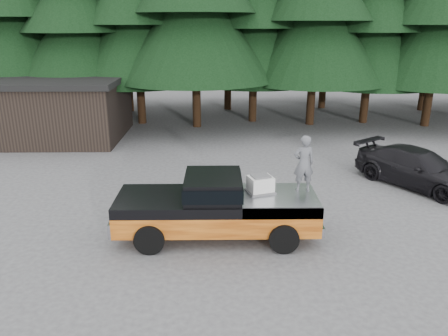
{
  "coord_description": "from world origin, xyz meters",
  "views": [
    {
      "loc": [
        0.27,
        -11.62,
        6.1
      ],
      "look_at": [
        0.44,
        0.0,
        2.19
      ],
      "focal_mm": 35.0,
      "sensor_mm": 36.0,
      "label": 1
    }
  ],
  "objects_px": {
    "pickup_truck": "(217,216)",
    "air_compressor": "(260,185)",
    "man_on_bed": "(304,163)",
    "utility_building": "(47,107)",
    "parked_car": "(418,168)"
  },
  "relations": [
    {
      "from": "air_compressor",
      "to": "man_on_bed",
      "type": "bearing_deg",
      "value": -12.81
    },
    {
      "from": "man_on_bed",
      "to": "parked_car",
      "type": "relative_size",
      "value": 0.34
    },
    {
      "from": "man_on_bed",
      "to": "air_compressor",
      "type": "bearing_deg",
      "value": -0.57
    },
    {
      "from": "air_compressor",
      "to": "utility_building",
      "type": "distance_m",
      "value": 15.73
    },
    {
      "from": "man_on_bed",
      "to": "utility_building",
      "type": "distance_m",
      "value": 16.52
    },
    {
      "from": "man_on_bed",
      "to": "utility_building",
      "type": "relative_size",
      "value": 0.2
    },
    {
      "from": "parked_car",
      "to": "utility_building",
      "type": "xyz_separation_m",
      "value": [
        -16.99,
        7.77,
        0.95
      ]
    },
    {
      "from": "man_on_bed",
      "to": "pickup_truck",
      "type": "bearing_deg",
      "value": 0.42
    },
    {
      "from": "air_compressor",
      "to": "man_on_bed",
      "type": "distance_m",
      "value": 1.41
    },
    {
      "from": "pickup_truck",
      "to": "air_compressor",
      "type": "bearing_deg",
      "value": 7.73
    },
    {
      "from": "man_on_bed",
      "to": "parked_car",
      "type": "distance_m",
      "value": 6.63
    },
    {
      "from": "pickup_truck",
      "to": "parked_car",
      "type": "height_order",
      "value": "parked_car"
    },
    {
      "from": "air_compressor",
      "to": "parked_car",
      "type": "distance_m",
      "value": 7.63
    },
    {
      "from": "pickup_truck",
      "to": "man_on_bed",
      "type": "bearing_deg",
      "value": 6.77
    },
    {
      "from": "pickup_truck",
      "to": "parked_car",
      "type": "bearing_deg",
      "value": 27.9
    }
  ]
}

